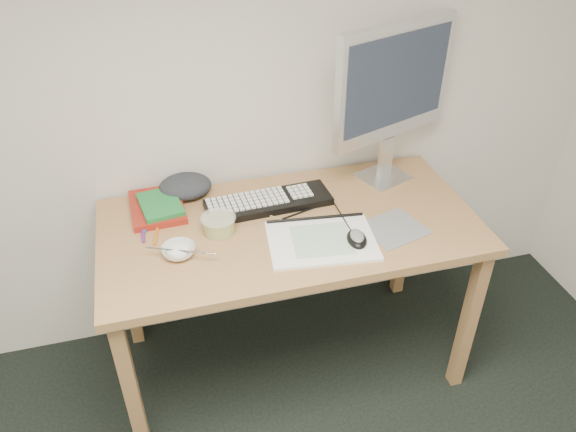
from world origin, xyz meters
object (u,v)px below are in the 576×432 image
(desk, at_px, (290,241))
(keyboard, at_px, (268,202))
(sketchpad, at_px, (322,241))
(rice_bowl, at_px, (179,251))
(monitor, at_px, (394,86))

(desk, xyz_separation_m, keyboard, (-0.05, 0.14, 0.10))
(keyboard, bearing_deg, sketchpad, -68.23)
(desk, height_order, rice_bowl, rice_bowl)
(sketchpad, bearing_deg, rice_bowl, -179.91)
(keyboard, bearing_deg, desk, -72.94)
(keyboard, xyz_separation_m, monitor, (0.52, 0.08, 0.39))
(rice_bowl, bearing_deg, desk, 10.96)
(keyboard, bearing_deg, monitor, 5.65)
(desk, xyz_separation_m, rice_bowl, (-0.42, -0.08, 0.10))
(desk, bearing_deg, rice_bowl, -169.04)
(monitor, bearing_deg, desk, -175.35)
(sketchpad, relative_size, rice_bowl, 3.26)
(desk, xyz_separation_m, sketchpad, (0.08, -0.14, 0.09))
(desk, distance_m, sketchpad, 0.18)
(keyboard, distance_m, monitor, 0.65)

